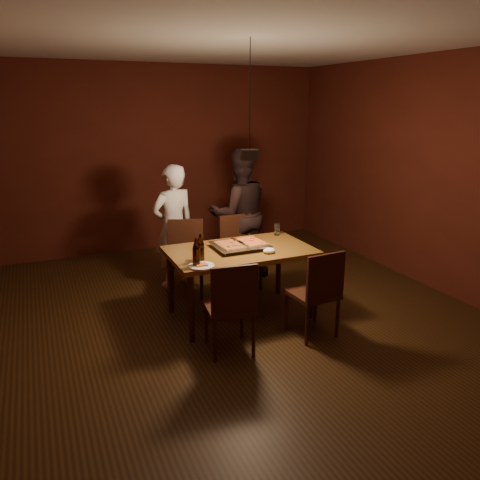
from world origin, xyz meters
name	(u,v)px	position (x,y,z in m)	size (l,w,h in m)	color
room_shell	(249,191)	(0.00, 0.00, 1.40)	(6.00, 6.00, 6.00)	#3A240F
dining_table	(240,256)	(-0.02, 0.18, 0.68)	(1.50, 0.90, 0.75)	brown
chair_far_left	(186,250)	(-0.36, 1.01, 0.54)	(0.54, 0.54, 0.49)	#38190F
chair_far_right	(239,244)	(0.32, 0.98, 0.54)	(0.42, 0.42, 0.49)	#38190F
chair_near_left	(231,300)	(-0.43, -0.56, 0.54)	(0.47, 0.47, 0.49)	#38190F
chair_near_right	(318,286)	(0.46, -0.60, 0.54)	(0.44, 0.44, 0.49)	#38190F
pizza_tray	(240,246)	(-0.01, 0.21, 0.77)	(0.55, 0.45, 0.05)	silver
pizza_meat	(230,245)	(-0.13, 0.20, 0.81)	(0.23, 0.36, 0.02)	maroon
pizza_cheese	(252,241)	(0.13, 0.22, 0.81)	(0.22, 0.35, 0.02)	gold
spatula	(238,242)	(-0.02, 0.23, 0.81)	(0.09, 0.24, 0.04)	silver
beer_bottle_a	(196,252)	(-0.61, -0.15, 0.89)	(0.07, 0.07, 0.27)	black
beer_bottle_b	(201,248)	(-0.53, -0.04, 0.89)	(0.07, 0.07, 0.28)	black
water_glass_left	(197,254)	(-0.55, 0.04, 0.81)	(0.07, 0.07, 0.11)	silver
water_glass_right	(277,229)	(0.59, 0.51, 0.82)	(0.07, 0.07, 0.14)	silver
plate_slice	(201,266)	(-0.58, -0.18, 0.76)	(0.25, 0.25, 0.03)	white
napkin	(269,251)	(0.20, -0.07, 0.78)	(0.13, 0.10, 0.05)	white
diner_white	(174,227)	(-0.42, 1.31, 0.77)	(0.56, 0.37, 1.53)	silver
diner_dark	(240,214)	(0.48, 1.32, 0.84)	(0.82, 0.64, 1.68)	black
pendant_lamp	(250,154)	(0.00, 0.00, 1.76)	(0.18, 0.18, 1.10)	black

